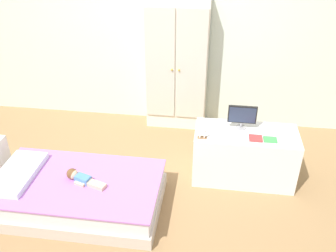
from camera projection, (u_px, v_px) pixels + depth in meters
ground_plane at (134, 199)px, 3.41m from camera, size 10.00×10.00×0.02m
back_wall at (159, 10)px, 4.05m from camera, size 6.40×0.05×2.70m
bed at (78, 193)px, 3.26m from camera, size 1.47×0.85×0.28m
pillow at (17, 173)px, 3.23m from camera, size 0.32×0.61×0.05m
doll at (79, 177)px, 3.17m from camera, size 0.38×0.19×0.10m
wardrobe at (177, 65)px, 4.18m from camera, size 0.70×0.27×1.55m
tv_stand at (244, 155)px, 3.54m from camera, size 0.97×0.45×0.52m
tv_monitor at (242, 116)px, 3.41m from camera, size 0.27×0.10×0.23m
rocking_horse_toy at (203, 134)px, 3.30m from camera, size 0.09×0.04×0.11m
book_red at (256, 138)px, 3.31m from camera, size 0.12×0.11×0.02m
book_green at (270, 140)px, 3.30m from camera, size 0.12×0.10×0.01m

